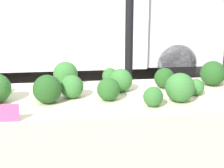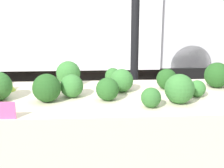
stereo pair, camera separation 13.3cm
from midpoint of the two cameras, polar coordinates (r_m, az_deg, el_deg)
The scene contains 16 objects.
tent_pole at distance 2.74m, azimuth 1.75°, elevation 8.75°, with size 0.07×0.07×2.34m.
parked_truck at distance 6.12m, azimuth -9.58°, elevation 13.38°, with size 5.25×2.03×2.43m.
market_table at distance 2.05m, azimuth -1.63°, elevation -5.57°, with size 2.14×0.80×0.86m.
romanesco_head at distance 2.27m, azimuth -20.96°, elevation -0.33°, with size 0.12×0.12×0.10m.
broccoli_head_0 at distance 2.13m, azimuth 13.37°, elevation -0.55°, with size 0.11×0.11×0.11m.
broccoli_head_1 at distance 2.14m, azimuth -0.15°, elevation 0.66°, with size 0.16×0.16×0.16m.
broccoli_head_3 at distance 1.86m, azimuth 5.52°, elevation -2.36°, with size 0.12×0.12×0.12m.
broccoli_head_4 at distance 2.32m, azimuth -10.13°, elevation 1.83°, with size 0.18×0.18×0.18m.
broccoli_head_6 at distance 2.25m, azimuth 7.91°, elevation 1.07°, with size 0.15×0.15×0.15m.
broccoli_head_7 at distance 1.96m, azimuth 10.45°, elevation -0.66°, with size 0.18×0.18×0.18m.
broccoli_head_8 at distance 2.36m, azimuth -1.98°, elevation 1.49°, with size 0.12×0.12×0.12m.
broccoli_head_9 at distance 2.03m, azimuth -9.23°, elevation -0.51°, with size 0.15×0.15×0.15m.
broccoli_head_10 at distance 1.96m, azimuth -2.58°, elevation -0.98°, with size 0.15×0.15×0.15m.
broccoli_head_12 at distance 1.96m, azimuth -13.66°, elevation -0.95°, with size 0.18×0.18×0.18m.
broccoli_head_13 at distance 2.39m, azimuth 16.45°, elevation 1.85°, with size 0.18×0.18×0.18m.
price_sign at distance 1.74m, azimuth -20.78°, elevation -5.04°, with size 0.13×0.01×0.10m.
Camera 1 is at (-0.25, -1.96, 1.48)m, focal length 50.00 mm.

